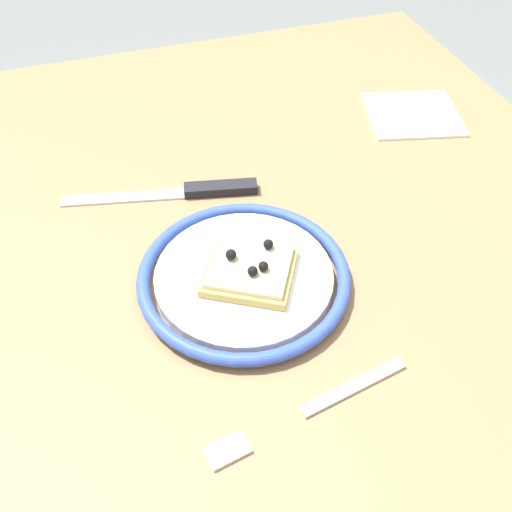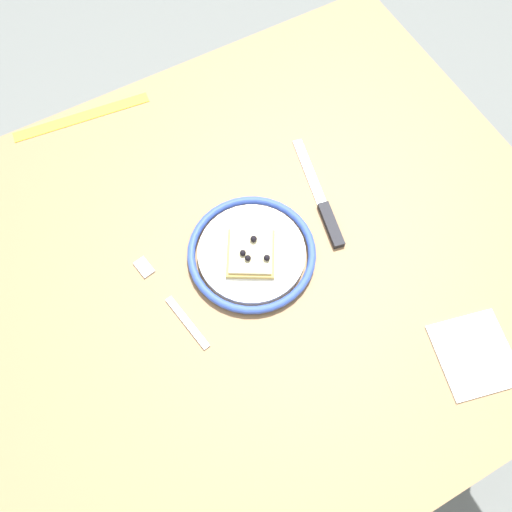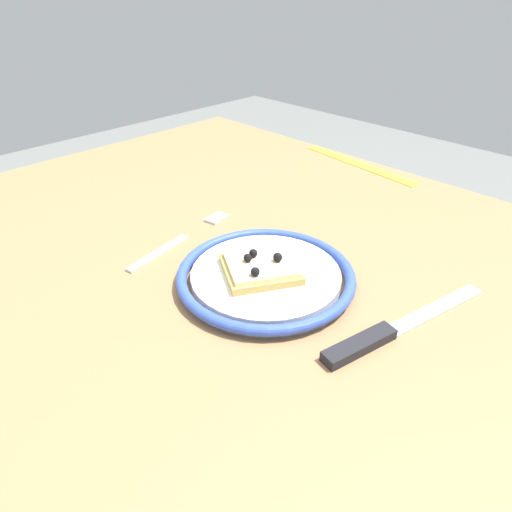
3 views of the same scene
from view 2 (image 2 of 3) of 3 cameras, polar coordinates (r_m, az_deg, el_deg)
ground_plane at (r=1.63m, az=-1.16°, el=-11.63°), size 6.00×6.00×0.00m
dining_table at (r=0.98m, az=-1.88°, el=-3.02°), size 1.17×0.94×0.74m
plate at (r=0.92m, az=-0.48°, el=0.33°), size 0.22×0.22×0.02m
pizza_slice_near at (r=0.90m, az=-0.55°, el=0.31°), size 0.12×0.12×0.03m
knife at (r=0.97m, az=7.44°, el=4.98°), size 0.07×0.24×0.01m
fork at (r=0.90m, az=-9.19°, el=-4.84°), size 0.05×0.20×0.00m
measuring_tape at (r=1.14m, az=-18.27°, el=14.05°), size 0.27×0.06×0.00m
napkin at (r=0.94m, az=22.51°, el=-9.79°), size 0.15×0.15×0.00m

